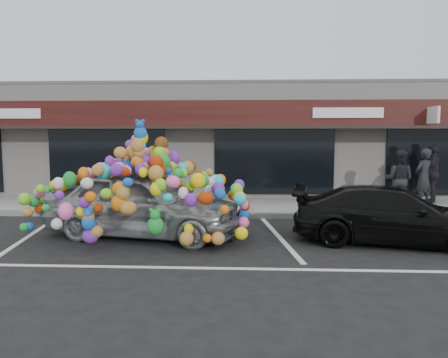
{
  "coord_description": "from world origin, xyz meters",
  "views": [
    {
      "loc": [
        2.01,
        -10.0,
        2.45
      ],
      "look_at": [
        1.43,
        1.4,
        1.25
      ],
      "focal_mm": 35.0,
      "sensor_mm": 36.0,
      "label": 1
    }
  ],
  "objects_px": {
    "black_sedan": "(392,215)",
    "pedestrian_a": "(423,178)",
    "pedestrian_c": "(433,174)",
    "pedestrian_b": "(399,179)",
    "toy_car": "(144,196)"
  },
  "relations": [
    {
      "from": "black_sedan",
      "to": "pedestrian_a",
      "type": "bearing_deg",
      "value": -17.77
    },
    {
      "from": "black_sedan",
      "to": "pedestrian_c",
      "type": "relative_size",
      "value": 2.25
    },
    {
      "from": "pedestrian_c",
      "to": "black_sedan",
      "type": "bearing_deg",
      "value": 3.57
    },
    {
      "from": "pedestrian_a",
      "to": "pedestrian_b",
      "type": "relative_size",
      "value": 1.02
    },
    {
      "from": "black_sedan",
      "to": "pedestrian_a",
      "type": "relative_size",
      "value": 2.39
    },
    {
      "from": "toy_car",
      "to": "pedestrian_b",
      "type": "xyz_separation_m",
      "value": [
        7.07,
        3.4,
        0.08
      ]
    },
    {
      "from": "toy_car",
      "to": "black_sedan",
      "type": "height_order",
      "value": "toy_car"
    },
    {
      "from": "pedestrian_a",
      "to": "pedestrian_c",
      "type": "xyz_separation_m",
      "value": [
        0.59,
        0.75,
        0.06
      ]
    },
    {
      "from": "black_sedan",
      "to": "pedestrian_a",
      "type": "distance_m",
      "value": 4.77
    },
    {
      "from": "pedestrian_c",
      "to": "pedestrian_b",
      "type": "bearing_deg",
      "value": -17.45
    },
    {
      "from": "toy_car",
      "to": "black_sedan",
      "type": "bearing_deg",
      "value": -81.26
    },
    {
      "from": "pedestrian_b",
      "to": "toy_car",
      "type": "bearing_deg",
      "value": 53.83
    },
    {
      "from": "toy_car",
      "to": "pedestrian_c",
      "type": "distance_m",
      "value": 9.73
    },
    {
      "from": "pedestrian_b",
      "to": "black_sedan",
      "type": "bearing_deg",
      "value": 97.62
    },
    {
      "from": "toy_car",
      "to": "pedestrian_b",
      "type": "height_order",
      "value": "toy_car"
    }
  ]
}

